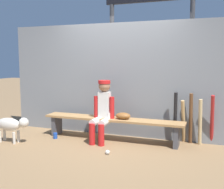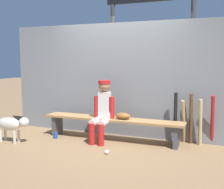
% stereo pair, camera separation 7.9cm
% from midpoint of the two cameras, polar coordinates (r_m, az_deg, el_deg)
% --- Properties ---
extents(ground_plane, '(30.00, 30.00, 0.00)m').
position_cam_midpoint_polar(ground_plane, '(5.34, -0.43, -9.42)').
color(ground_plane, olive).
extents(chainlink_fence, '(4.80, 0.03, 2.25)m').
position_cam_midpoint_polar(chainlink_fence, '(5.52, 1.06, 2.99)').
color(chainlink_fence, gray).
rests_on(chainlink_fence, ground_plane).
extents(dugout_bench, '(2.71, 0.36, 0.43)m').
position_cam_midpoint_polar(dugout_bench, '(5.26, -0.43, -5.83)').
color(dugout_bench, '#AD7F4C').
rests_on(dugout_bench, ground_plane).
extents(player_seated, '(0.41, 0.55, 1.15)m').
position_cam_midpoint_polar(player_seated, '(5.16, -2.45, -2.95)').
color(player_seated, silver).
rests_on(player_seated, ground_plane).
extents(baseball_glove, '(0.28, 0.20, 0.12)m').
position_cam_midpoint_polar(baseball_glove, '(5.15, 1.87, -4.41)').
color(baseball_glove, brown).
rests_on(baseball_glove, dugout_bench).
extents(bat_aluminum_black, '(0.08, 0.15, 0.94)m').
position_cam_midpoint_polar(bat_aluminum_black, '(5.22, 12.48, -4.67)').
color(bat_aluminum_black, black).
rests_on(bat_aluminum_black, ground_plane).
extents(bat_wood_tan, '(0.10, 0.26, 0.81)m').
position_cam_midpoint_polar(bat_wood_tan, '(5.25, 14.07, -5.39)').
color(bat_wood_tan, tan).
rests_on(bat_wood_tan, ground_plane).
extents(bat_wood_dark, '(0.07, 0.16, 0.93)m').
position_cam_midpoint_polar(bat_wood_dark, '(5.23, 15.51, -4.80)').
color(bat_wood_dark, brown).
rests_on(bat_wood_dark, ground_plane).
extents(bat_wood_natural, '(0.08, 0.15, 0.84)m').
position_cam_midpoint_polar(bat_wood_natural, '(5.19, 17.30, -5.46)').
color(bat_wood_natural, tan).
rests_on(bat_wood_natural, ground_plane).
extents(bat_aluminum_red, '(0.07, 0.29, 0.92)m').
position_cam_midpoint_polar(bat_aluminum_red, '(5.22, 19.52, -5.00)').
color(bat_aluminum_red, '#B22323').
rests_on(bat_aluminum_red, ground_plane).
extents(baseball, '(0.07, 0.07, 0.07)m').
position_cam_midpoint_polar(baseball, '(4.58, -1.42, -11.78)').
color(baseball, white).
rests_on(baseball, ground_plane).
extents(cup_on_ground, '(0.08, 0.08, 0.11)m').
position_cam_midpoint_polar(cup_on_ground, '(5.57, -12.01, -8.31)').
color(cup_on_ground, '#1E47AD').
rests_on(cup_on_ground, ground_plane).
extents(cup_on_bench, '(0.08, 0.08, 0.11)m').
position_cam_midpoint_polar(cup_on_bench, '(5.21, -1.10, -4.34)').
color(cup_on_bench, silver).
rests_on(cup_on_bench, dugout_bench).
extents(scoreboard, '(2.26, 0.27, 3.74)m').
position_cam_midpoint_polar(scoreboard, '(6.23, 8.11, 17.31)').
color(scoreboard, '#3F3F42').
rests_on(scoreboard, ground_plane).
extents(dog, '(0.84, 0.20, 0.49)m').
position_cam_midpoint_polar(dog, '(5.46, -20.46, -5.87)').
color(dog, beige).
rests_on(dog, ground_plane).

